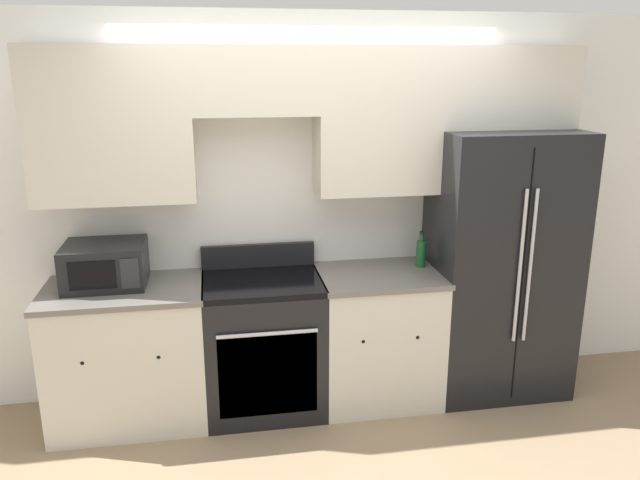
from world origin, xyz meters
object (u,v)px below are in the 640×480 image
at_px(oven_range, 264,344).
at_px(bottle, 421,253).
at_px(refrigerator, 497,262).
at_px(microwave, 105,265).

distance_m(oven_range, bottle, 1.24).
bearing_deg(oven_range, refrigerator, 2.19).
bearing_deg(microwave, bottle, 0.40).
relative_size(refrigerator, microwave, 3.72).
bearing_deg(bottle, microwave, -179.60).
distance_m(microwave, bottle, 2.08).
height_order(refrigerator, microwave, refrigerator).
distance_m(oven_range, refrigerator, 1.72).
bearing_deg(microwave, refrigerator, -0.32).
distance_m(refrigerator, microwave, 2.63).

